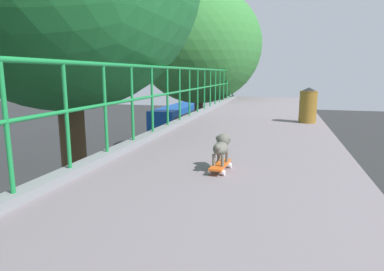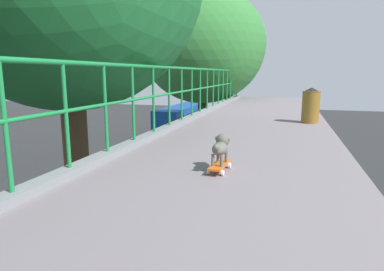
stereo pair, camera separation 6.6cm
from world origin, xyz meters
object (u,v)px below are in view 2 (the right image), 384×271
(car_black_sixth, at_px, (96,177))
(city_bus, at_px, (183,119))
(small_dog, at_px, (221,146))
(car_grey_fifth, at_px, (127,206))
(litter_bin, at_px, (311,105))
(toy_skateboard, at_px, (219,165))

(car_black_sixth, xyz_separation_m, city_bus, (-0.16, 16.13, 1.11))
(car_black_sixth, relative_size, small_dog, 9.85)
(car_black_sixth, xyz_separation_m, small_dog, (9.17, -11.47, 4.74))
(car_grey_fifth, height_order, city_bus, city_bus)
(city_bus, bearing_deg, car_grey_fifth, -79.13)
(car_grey_fifth, distance_m, city_bus, 19.81)
(car_black_sixth, bearing_deg, city_bus, 90.58)
(city_bus, bearing_deg, small_dog, -71.32)
(litter_bin, bearing_deg, car_black_sixth, 145.58)
(city_bus, xyz_separation_m, litter_bin, (10.57, -23.26, 3.76))
(car_grey_fifth, relative_size, car_black_sixth, 1.04)
(toy_skateboard, relative_size, litter_bin, 0.63)
(toy_skateboard, bearing_deg, car_black_sixth, 128.52)
(city_bus, bearing_deg, toy_skateboard, -71.35)
(toy_skateboard, height_order, small_dog, small_dog)
(car_black_sixth, distance_m, litter_bin, 13.52)
(litter_bin, bearing_deg, city_bus, 114.43)
(car_grey_fifth, bearing_deg, small_dog, -55.56)
(car_grey_fifth, xyz_separation_m, car_black_sixth, (-3.57, 3.30, -0.08))
(car_grey_fifth, bearing_deg, city_bus, 100.87)
(toy_skateboard, bearing_deg, small_dog, 86.72)
(small_dog, relative_size, litter_bin, 0.52)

